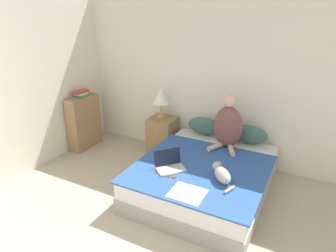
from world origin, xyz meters
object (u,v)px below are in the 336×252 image
object	(u,v)px
table_lamp	(161,97)
bookshelf	(84,122)
bed	(205,177)
laptop_open	(170,165)
book_stack_top	(81,93)
pillow_near	(204,126)
nightstand	(162,135)
pillow_far	(249,134)
person_sitting	(228,125)
cat_tabby	(222,174)

from	to	relation	value
table_lamp	bookshelf	distance (m)	1.42
bed	laptop_open	distance (m)	0.56
table_lamp	bookshelf	bearing A→B (deg)	-160.44
laptop_open	book_stack_top	xyz separation A→B (m)	(-1.99, 0.70, 0.47)
pillow_near	bookshelf	size ratio (longest dim) A/B	0.58
book_stack_top	nightstand	bearing A→B (deg)	18.06
nightstand	pillow_near	bearing A→B (deg)	5.90
pillow_far	book_stack_top	distance (m)	2.74
pillow_far	bed	bearing A→B (deg)	-112.70
pillow_near	laptop_open	bearing A→B (deg)	-89.23
person_sitting	bookshelf	world-z (taller)	person_sitting
person_sitting	laptop_open	size ratio (longest dim) A/B	1.84
bed	person_sitting	world-z (taller)	person_sitting
person_sitting	cat_tabby	bearing A→B (deg)	-76.24
table_lamp	book_stack_top	xyz separation A→B (m)	(-1.25, -0.44, 0.01)
pillow_near	table_lamp	size ratio (longest dim) A/B	1.09
person_sitting	bookshelf	bearing A→B (deg)	-174.86
table_lamp	book_stack_top	size ratio (longest dim) A/B	1.90
pillow_near	laptop_open	xyz separation A→B (m)	(0.02, -1.19, -0.09)
bed	cat_tabby	world-z (taller)	cat_tabby
laptop_open	bookshelf	world-z (taller)	bookshelf
pillow_far	person_sitting	distance (m)	0.41
book_stack_top	laptop_open	bearing A→B (deg)	-19.23
pillow_near	table_lamp	xyz separation A→B (m)	(-0.73, -0.05, 0.37)
nightstand	book_stack_top	xyz separation A→B (m)	(-1.28, -0.42, 0.65)
bookshelf	bed	bearing A→B (deg)	-8.19
pillow_near	pillow_far	size ratio (longest dim) A/B	1.00
person_sitting	cat_tabby	distance (m)	0.93
pillow_near	nightstand	distance (m)	0.75
pillow_far	nightstand	xyz separation A→B (m)	(-1.39, -0.07, -0.28)
book_stack_top	pillow_far	bearing A→B (deg)	10.41
laptop_open	bed	bearing A→B (deg)	-1.07
pillow_far	laptop_open	size ratio (longest dim) A/B	1.25
laptop_open	book_stack_top	world-z (taller)	book_stack_top
nightstand	bookshelf	world-z (taller)	bookshelf
pillow_far	bookshelf	world-z (taller)	bookshelf
pillow_far	laptop_open	distance (m)	1.37
pillow_near	bookshelf	world-z (taller)	bookshelf
pillow_far	bookshelf	bearing A→B (deg)	-169.61
person_sitting	book_stack_top	world-z (taller)	person_sitting
bookshelf	cat_tabby	bearing A→B (deg)	-13.84
nightstand	book_stack_top	distance (m)	1.50
laptop_open	book_stack_top	size ratio (longest dim) A/B	1.65
bookshelf	nightstand	bearing A→B (deg)	17.98
laptop_open	table_lamp	world-z (taller)	table_lamp
bookshelf	book_stack_top	distance (m)	0.51
cat_tabby	book_stack_top	size ratio (longest dim) A/B	1.66
pillow_far	table_lamp	bearing A→B (deg)	-178.17
pillow_far	book_stack_top	xyz separation A→B (m)	(-2.67, -0.49, 0.38)
bookshelf	table_lamp	bearing A→B (deg)	19.56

